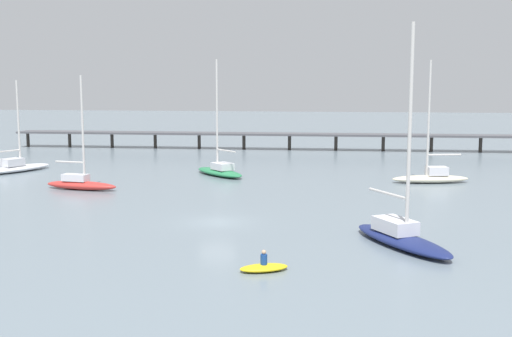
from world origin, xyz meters
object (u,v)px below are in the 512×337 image
object	(u,v)px
sailboat_navy	(400,233)
sailboat_red	(80,182)
pier	(373,131)
dinghy_yellow	(264,267)
sailboat_white	(17,166)
sailboat_cream	(431,175)
sailboat_green	(220,169)

from	to	relation	value
sailboat_navy	sailboat_red	distance (m)	32.63
sailboat_navy	sailboat_red	xyz separation A→B (m)	(-28.16, 16.49, -0.03)
pier	sailboat_navy	xyz separation A→B (m)	(-0.18, -56.70, -2.23)
sailboat_navy	dinghy_yellow	world-z (taller)	sailboat_navy
pier	dinghy_yellow	size ratio (longest dim) A/B	30.49
dinghy_yellow	sailboat_white	bearing A→B (deg)	134.82
sailboat_white	sailboat_cream	world-z (taller)	sailboat_cream
pier	sailboat_red	bearing A→B (deg)	-125.17
sailboat_white	dinghy_yellow	bearing A→B (deg)	-45.18
sailboat_red	sailboat_cream	xyz separation A→B (m)	(33.16, 9.38, 0.01)
sailboat_green	sailboat_cream	xyz separation A→B (m)	(22.13, -1.64, 0.04)
sailboat_green	pier	bearing A→B (deg)	59.33
sailboat_navy	dinghy_yellow	distance (m)	9.91
sailboat_green	sailboat_cream	bearing A→B (deg)	-4.25
sailboat_white	dinghy_yellow	distance (m)	47.01
sailboat_red	dinghy_yellow	bearing A→B (deg)	-47.99
sailboat_navy	sailboat_white	world-z (taller)	sailboat_navy
sailboat_green	sailboat_cream	size ratio (longest dim) A/B	1.02
pier	sailboat_green	world-z (taller)	sailboat_green
sailboat_navy	sailboat_red	bearing A→B (deg)	149.65
pier	sailboat_green	bearing A→B (deg)	-120.67
sailboat_red	dinghy_yellow	distance (m)	30.92
sailboat_cream	dinghy_yellow	xyz separation A→B (m)	(-12.47, -32.35, -0.52)
sailboat_cream	pier	bearing A→B (deg)	98.88
pier	sailboat_cream	world-z (taller)	sailboat_cream
sailboat_red	pier	bearing A→B (deg)	54.83
sailboat_red	sailboat_green	size ratio (longest dim) A/B	0.85
sailboat_white	sailboat_green	xyz separation A→B (m)	(23.47, 0.65, 0.04)
pier	sailboat_green	xyz separation A→B (m)	(-17.32, -29.20, -2.29)
sailboat_navy	sailboat_green	size ratio (longest dim) A/B	1.06
sailboat_red	sailboat_cream	size ratio (longest dim) A/B	0.87
sailboat_white	sailboat_green	size ratio (longest dim) A/B	0.83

